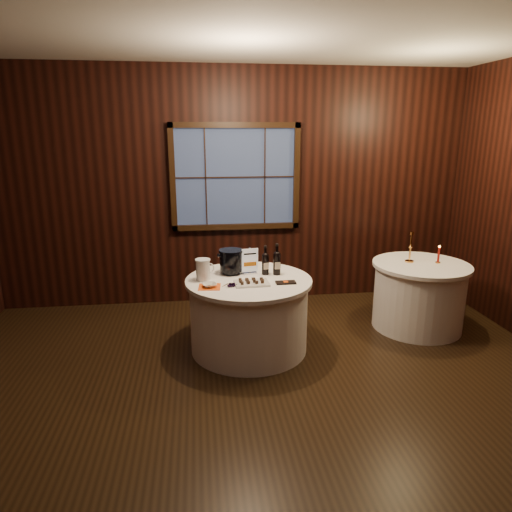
{
  "coord_description": "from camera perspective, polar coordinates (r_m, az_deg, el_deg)",
  "views": [
    {
      "loc": [
        -0.49,
        -3.35,
        2.21
      ],
      "look_at": [
        0.06,
        0.9,
        1.04
      ],
      "focal_mm": 32.0,
      "sensor_mm": 36.0,
      "label": 1
    }
  ],
  "objects": [
    {
      "name": "ice_bucket",
      "position": [
        4.75,
        -3.14,
        -0.64
      ],
      "size": [
        0.25,
        0.25,
        0.26
      ],
      "color": "black",
      "rests_on": "main_table"
    },
    {
      "name": "chocolate_box",
      "position": [
        4.49,
        3.74,
        -3.32
      ],
      "size": [
        0.2,
        0.1,
        0.02
      ],
      "primitive_type": "cube",
      "rotation": [
        0.0,
        0.0,
        0.01
      ],
      "color": "black",
      "rests_on": "main_table"
    },
    {
      "name": "orange_napkin",
      "position": [
        4.4,
        -5.83,
        -3.87
      ],
      "size": [
        0.23,
        0.23,
        0.0
      ],
      "primitive_type": "cube",
      "rotation": [
        0.0,
        0.0,
        -0.09
      ],
      "color": "#EB5313",
      "rests_on": "main_table"
    },
    {
      "name": "cracker_bowl",
      "position": [
        4.39,
        -5.84,
        -3.64
      ],
      "size": [
        0.16,
        0.16,
        0.03
      ],
      "primitive_type": "imported",
      "rotation": [
        0.0,
        0.0,
        0.24
      ],
      "color": "silver",
      "rests_on": "orange_napkin"
    },
    {
      "name": "sign_stand",
      "position": [
        4.75,
        -0.79,
        -1.11
      ],
      "size": [
        0.17,
        0.11,
        0.28
      ],
      "rotation": [
        0.0,
        0.0,
        0.16
      ],
      "color": "silver",
      "rests_on": "main_table"
    },
    {
      "name": "glass_pitcher",
      "position": [
        4.57,
        -6.62,
        -1.69
      ],
      "size": [
        0.2,
        0.15,
        0.22
      ],
      "rotation": [
        0.0,
        0.0,
        0.42
      ],
      "color": "white",
      "rests_on": "main_table"
    },
    {
      "name": "back_wall",
      "position": [
        5.9,
        -2.6,
        8.82
      ],
      "size": [
        6.0,
        0.1,
        3.0
      ],
      "color": "black",
      "rests_on": "ground"
    },
    {
      "name": "ground",
      "position": [
        4.05,
        0.8,
        -17.79
      ],
      "size": [
        6.0,
        6.0,
        0.0
      ],
      "primitive_type": "plane",
      "color": "black",
      "rests_on": "ground"
    },
    {
      "name": "port_bottle_right",
      "position": [
        4.72,
        2.63,
        -0.67
      ],
      "size": [
        0.08,
        0.08,
        0.33
      ],
      "rotation": [
        0.0,
        0.0,
        0.03
      ],
      "color": "black",
      "rests_on": "main_table"
    },
    {
      "name": "brass_candlestick",
      "position": [
        5.46,
        18.71,
        0.56
      ],
      "size": [
        0.1,
        0.1,
        0.35
      ],
      "color": "#CE8C40",
      "rests_on": "side_table"
    },
    {
      "name": "main_table",
      "position": [
        4.75,
        -0.9,
        -7.27
      ],
      "size": [
        1.28,
        1.28,
        0.77
      ],
      "color": "white",
      "rests_on": "ground"
    },
    {
      "name": "chocolate_plate",
      "position": [
        4.45,
        -0.53,
        -3.3
      ],
      "size": [
        0.34,
        0.23,
        0.05
      ],
      "rotation": [
        0.0,
        0.0,
        0.04
      ],
      "color": "silver",
      "rests_on": "main_table"
    },
    {
      "name": "grape_bunch",
      "position": [
        4.39,
        -3.01,
        -3.63
      ],
      "size": [
        0.15,
        0.06,
        0.04
      ],
      "rotation": [
        0.0,
        0.0,
        -0.01
      ],
      "color": "black",
      "rests_on": "main_table"
    },
    {
      "name": "port_bottle_left",
      "position": [
        4.72,
        1.17,
        -0.76
      ],
      "size": [
        0.07,
        0.08,
        0.31
      ],
      "rotation": [
        0.0,
        0.0,
        0.09
      ],
      "color": "black",
      "rests_on": "main_table"
    },
    {
      "name": "side_table",
      "position": [
        5.58,
        19.65,
        -4.66
      ],
      "size": [
        1.08,
        1.08,
        0.77
      ],
      "color": "white",
      "rests_on": "ground"
    },
    {
      "name": "red_candle",
      "position": [
        5.53,
        21.85,
        -0.02
      ],
      "size": [
        0.06,
        0.06,
        0.21
      ],
      "color": "#CE8C40",
      "rests_on": "side_table"
    }
  ]
}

